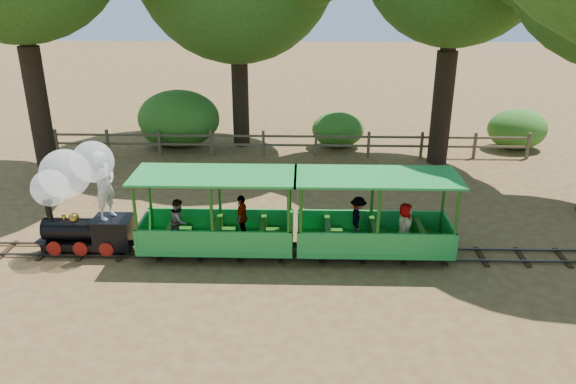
{
  "coord_description": "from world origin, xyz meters",
  "views": [
    {
      "loc": [
        0.53,
        -12.52,
        6.68
      ],
      "look_at": [
        0.16,
        0.5,
        1.51
      ],
      "focal_mm": 35.0,
      "sensor_mm": 36.0,
      "label": 1
    }
  ],
  "objects_px": {
    "carriage_front": "(215,225)",
    "carriage_rear": "(375,227)",
    "fence": "(290,142)",
    "locomotive": "(76,190)"
  },
  "relations": [
    {
      "from": "carriage_rear",
      "to": "fence",
      "type": "distance_m",
      "value": 8.33
    },
    {
      "from": "carriage_front",
      "to": "carriage_rear",
      "type": "xyz_separation_m",
      "value": [
        3.94,
        0.0,
        0.0
      ]
    },
    {
      "from": "locomotive",
      "to": "carriage_rear",
      "type": "distance_m",
      "value": 7.36
    },
    {
      "from": "carriage_front",
      "to": "carriage_rear",
      "type": "height_order",
      "value": "same"
    },
    {
      "from": "locomotive",
      "to": "carriage_front",
      "type": "distance_m",
      "value": 3.48
    },
    {
      "from": "carriage_front",
      "to": "fence",
      "type": "distance_m",
      "value": 8.17
    },
    {
      "from": "locomotive",
      "to": "carriage_rear",
      "type": "height_order",
      "value": "locomotive"
    },
    {
      "from": "carriage_front",
      "to": "fence",
      "type": "bearing_deg",
      "value": 78.45
    },
    {
      "from": "locomotive",
      "to": "fence",
      "type": "xyz_separation_m",
      "value": [
        5.01,
        7.93,
        -1.08
      ]
    },
    {
      "from": "locomotive",
      "to": "carriage_front",
      "type": "bearing_deg",
      "value": -1.26
    }
  ]
}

